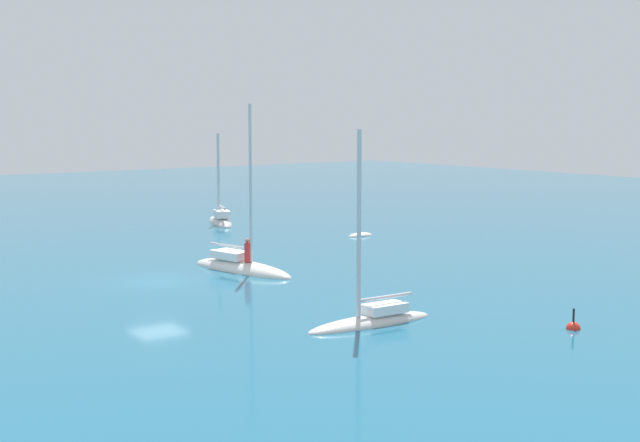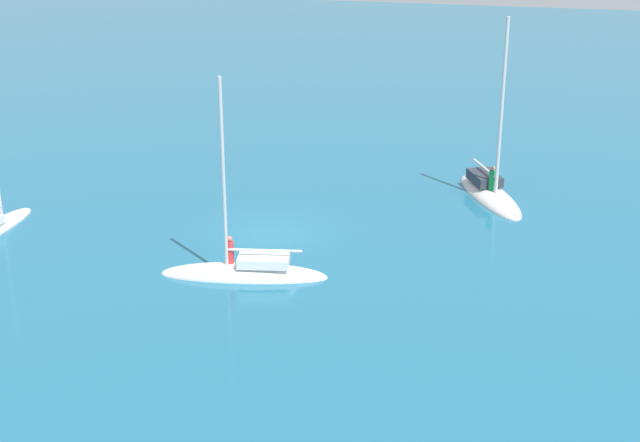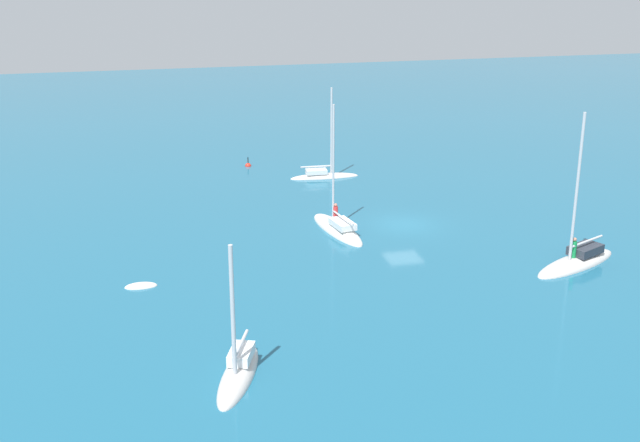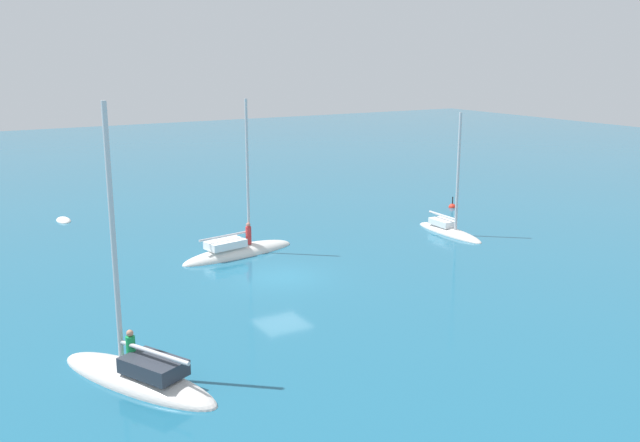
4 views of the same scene
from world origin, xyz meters
The scene contains 6 objects.
ground_plane centered at (0.00, 0.00, 0.00)m, with size 160.00×160.00×0.00m, color #1E607F.
skiff centered at (-6.95, 18.17, 0.00)m, with size 0.89×1.84×0.46m.
ketch centered at (-0.20, 4.84, 0.13)m, with size 7.30×2.88×9.09m.
ketch_1 centered at (-18.38, 14.16, 0.17)m, with size 6.04×3.38×7.09m.
sloop centered at (13.09, 2.60, 0.20)m, with size 1.46×5.82×7.86m.
channel_buoy centered at (18.23, 8.21, 0.01)m, with size 0.55×0.55×1.06m.
Camera 1 is at (39.94, -19.60, 8.15)m, focal length 51.65 mm.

